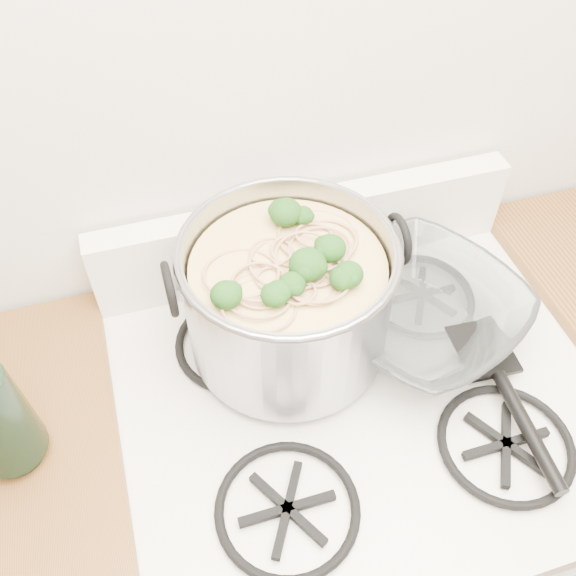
# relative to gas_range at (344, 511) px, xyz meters

# --- Properties ---
(gas_range) EXTENTS (0.76, 0.66, 0.92)m
(gas_range) POSITION_rel_gas_range_xyz_m (0.00, 0.00, 0.00)
(gas_range) COLOR white
(gas_range) RESTS_ON ground
(stock_pot) EXTENTS (0.36, 0.33, 0.22)m
(stock_pot) POSITION_rel_gas_range_xyz_m (-0.09, 0.13, 0.59)
(stock_pot) COLOR gray
(stock_pot) RESTS_ON gas_range
(spatula) EXTENTS (0.31, 0.33, 0.02)m
(spatula) POSITION_rel_gas_range_xyz_m (0.21, 0.01, 0.50)
(spatula) COLOR black
(spatula) RESTS_ON gas_range
(glass_bowl) EXTENTS (0.17, 0.17, 0.03)m
(glass_bowl) POSITION_rel_gas_range_xyz_m (0.13, 0.09, 0.50)
(glass_bowl) COLOR white
(glass_bowl) RESTS_ON gas_range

